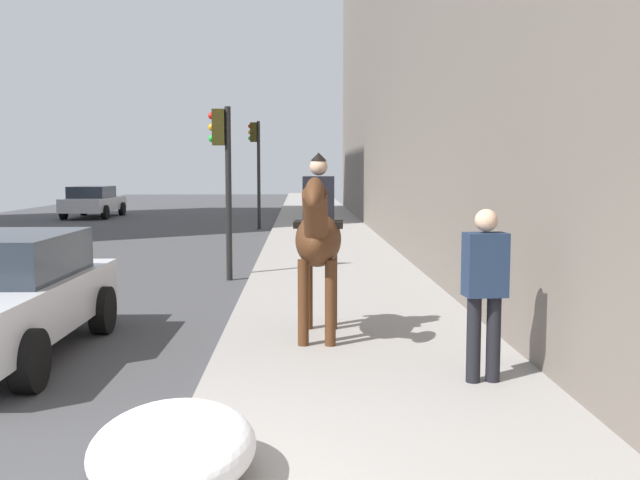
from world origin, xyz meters
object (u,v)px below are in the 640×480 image
Objects in this scene: pedestrian_greeting at (485,283)px; car_mid_lane at (93,201)px; mounted_horse_near at (318,236)px; traffic_light_near_curb at (223,164)px; traffic_light_far_curb at (256,157)px.

pedestrian_greeting is 0.37× the size of car_mid_lane.
pedestrian_greeting is at bearing 43.96° from mounted_horse_near.
traffic_light_far_curb is at bearing 0.46° from traffic_light_near_curb.
car_mid_lane is 20.72m from traffic_light_near_curb.
mounted_horse_near reaches higher than pedestrian_greeting.
pedestrian_greeting is 0.50× the size of traffic_light_near_curb.
mounted_horse_near is 17.95m from traffic_light_far_curb.
mounted_horse_near reaches higher than car_mid_lane.
car_mid_lane is 1.17× the size of traffic_light_far_curb.
traffic_light_near_curb is 12.32m from traffic_light_far_curb.
car_mid_lane is at bearing 17.82° from pedestrian_greeting.
mounted_horse_near is at bearing -162.63° from traffic_light_near_curb.
traffic_light_near_curb is at bearing -179.54° from traffic_light_far_curb.
traffic_light_far_curb is at bearing 4.51° from pedestrian_greeting.
traffic_light_far_curb is (19.69, 3.39, 1.55)m from pedestrian_greeting.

